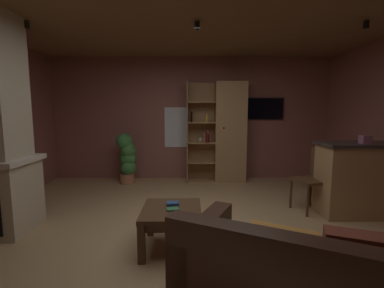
# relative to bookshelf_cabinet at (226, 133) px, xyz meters

# --- Properties ---
(floor) EXTENTS (5.92, 5.55, 0.02)m
(floor) POSITION_rel_bookshelf_cabinet_xyz_m (-0.73, -2.53, -1.03)
(floor) COLOR tan
(floor) RESTS_ON ground
(wall_back) EXTENTS (6.04, 0.06, 2.60)m
(wall_back) POSITION_rel_bookshelf_cabinet_xyz_m (-0.73, 0.27, 0.27)
(wall_back) COLOR #8E544C
(wall_back) RESTS_ON ground
(ceiling) EXTENTS (5.92, 5.55, 0.02)m
(ceiling) POSITION_rel_bookshelf_cabinet_xyz_m (-0.73, -2.53, 1.58)
(ceiling) COLOR brown
(window_pane_back) EXTENTS (0.59, 0.01, 0.86)m
(window_pane_back) POSITION_rel_bookshelf_cabinet_xyz_m (-1.00, 0.24, 0.10)
(window_pane_back) COLOR white
(bookshelf_cabinet) EXTENTS (1.22, 0.41, 2.06)m
(bookshelf_cabinet) POSITION_rel_bookshelf_cabinet_xyz_m (0.00, 0.00, 0.00)
(bookshelf_cabinet) COLOR #A87F51
(bookshelf_cabinet) RESTS_ON ground
(kitchen_bar_counter) EXTENTS (1.42, 0.57, 1.04)m
(kitchen_bar_counter) POSITION_rel_bookshelf_cabinet_xyz_m (1.78, -1.89, -0.50)
(kitchen_bar_counter) COLOR #A87F51
(kitchen_bar_counter) RESTS_ON ground
(tissue_box) EXTENTS (0.12, 0.12, 0.11)m
(tissue_box) POSITION_rel_bookshelf_cabinet_xyz_m (1.61, -1.99, 0.07)
(tissue_box) COLOR #995972
(tissue_box) RESTS_ON kitchen_bar_counter
(coffee_table) EXTENTS (0.63, 0.67, 0.44)m
(coffee_table) POSITION_rel_bookshelf_cabinet_xyz_m (-0.95, -2.80, -0.67)
(coffee_table) COLOR #4C331E
(coffee_table) RESTS_ON ground
(table_book_0) EXTENTS (0.15, 0.12, 0.02)m
(table_book_0) POSITION_rel_bookshelf_cabinet_xyz_m (-0.94, -2.84, -0.58)
(table_book_0) COLOR #387247
(table_book_0) RESTS_ON coffee_table
(table_book_1) EXTENTS (0.14, 0.11, 0.02)m
(table_book_1) POSITION_rel_bookshelf_cabinet_xyz_m (-0.94, -2.72, -0.56)
(table_book_1) COLOR #2D4C8C
(table_book_1) RESTS_ON coffee_table
(dining_chair) EXTENTS (0.52, 0.52, 0.92)m
(dining_chair) POSITION_rel_bookshelf_cabinet_xyz_m (1.09, -1.72, -0.50)
(dining_chair) COLOR #4C331E
(dining_chair) RESTS_ON ground
(potted_floor_plant) EXTENTS (0.39, 0.39, 1.03)m
(potted_floor_plant) POSITION_rel_bookshelf_cabinet_xyz_m (-2.03, -0.18, -0.48)
(potted_floor_plant) COLOR #B77051
(potted_floor_plant) RESTS_ON ground
(wall_mounted_tv) EXTENTS (0.81, 0.06, 0.46)m
(wall_mounted_tv) POSITION_rel_bookshelf_cabinet_xyz_m (0.85, 0.21, 0.50)
(wall_mounted_tv) COLOR black
(track_light_spot_0) EXTENTS (0.07, 0.07, 0.09)m
(track_light_spot_0) POSITION_rel_bookshelf_cabinet_xyz_m (-2.78, -2.07, 1.50)
(track_light_spot_0) COLOR black
(track_light_spot_1) EXTENTS (0.07, 0.07, 0.09)m
(track_light_spot_1) POSITION_rel_bookshelf_cabinet_xyz_m (-0.66, -2.07, 1.50)
(track_light_spot_1) COLOR black
(track_light_spot_2) EXTENTS (0.07, 0.07, 0.09)m
(track_light_spot_2) POSITION_rel_bookshelf_cabinet_xyz_m (1.42, -2.12, 1.50)
(track_light_spot_2) COLOR black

